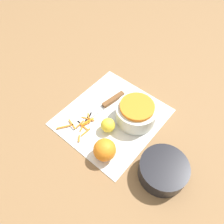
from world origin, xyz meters
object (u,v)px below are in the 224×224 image
at_px(orange_left, 105,150).
at_px(bowl_speckled, 136,112).
at_px(knife, 108,103).
at_px(lemon, 108,125).
at_px(bowl_dark, 163,170).

bearing_deg(orange_left, bowl_speckled, -176.76).
bearing_deg(knife, lemon, 50.71).
bearing_deg(bowl_dark, lemon, -93.69).
xyz_separation_m(knife, orange_left, (0.18, 0.14, 0.03)).
xyz_separation_m(bowl_speckled, orange_left, (0.20, 0.01, -0.00)).
bearing_deg(lemon, bowl_dark, 86.31).
relative_size(bowl_speckled, lemon, 2.89).
distance_m(bowl_dark, orange_left, 0.21).
xyz_separation_m(orange_left, lemon, (-0.09, -0.06, -0.01)).
height_order(bowl_dark, orange_left, orange_left).
height_order(bowl_speckled, bowl_dark, bowl_speckled).
height_order(knife, lemon, lemon).
height_order(bowl_speckled, lemon, bowl_speckled).
distance_m(bowl_speckled, knife, 0.14).
height_order(bowl_dark, lemon, bowl_dark).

